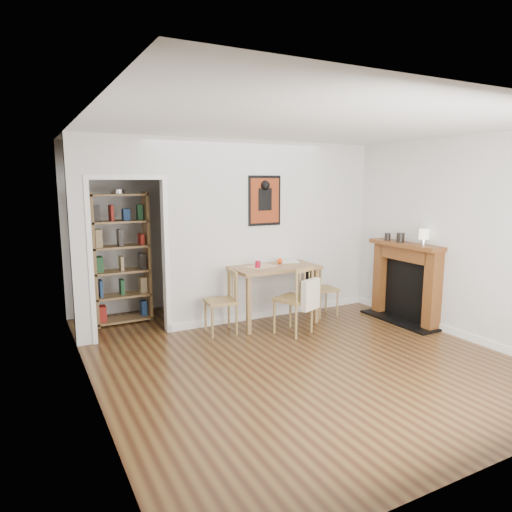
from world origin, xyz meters
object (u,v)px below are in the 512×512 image
ceramic_jar_b (388,237)px  fireplace (406,279)px  chair_left (221,302)px  chair_front (294,299)px  orange_fruit (280,261)px  dining_table (272,272)px  mantel_lamp (424,235)px  red_glass (258,264)px  notebook (289,262)px  ceramic_jar_a (401,238)px  bookshelf (121,259)px  chair_right (322,289)px

ceramic_jar_b → fireplace: bearing=-72.9°
chair_left → chair_front: size_ratio=0.93×
chair_front → orange_fruit: chair_front is taller
dining_table → mantel_lamp: 2.16m
red_glass → orange_fruit: (0.44, 0.14, -0.01)m
fireplace → mantel_lamp: size_ratio=5.59×
chair_front → notebook: bearing=63.9°
chair_left → red_glass: 0.75m
red_glass → mantel_lamp: mantel_lamp is taller
chair_left → ceramic_jar_b: ceramic_jar_b is taller
red_glass → mantel_lamp: bearing=-28.1°
chair_left → ceramic_jar_a: ceramic_jar_a is taller
bookshelf → red_glass: size_ratio=19.01×
notebook → fireplace: bearing=-34.5°
chair_left → notebook: chair_left is taller
dining_table → ceramic_jar_a: size_ratio=9.15×
chair_front → fireplace: fireplace is taller
chair_left → orange_fruit: orange_fruit is taller
red_glass → ceramic_jar_b: (1.93, -0.47, 0.33)m
bookshelf → mantel_lamp: size_ratio=8.41×
chair_front → bookshelf: bearing=140.4°
bookshelf → dining_table: bearing=-27.8°
dining_table → chair_left: chair_left is taller
bookshelf → fireplace: bearing=-26.9°
ceramic_jar_a → bookshelf: bearing=153.6°
chair_left → bookshelf: (-1.06, 1.12, 0.50)m
ceramic_jar_a → chair_front: bearing=173.3°
dining_table → red_glass: bearing=-166.5°
dining_table → chair_front: bearing=-89.4°
fireplace → red_glass: 2.19m
dining_table → fireplace: (1.76, -0.85, -0.12)m
fireplace → ceramic_jar_a: size_ratio=9.31×
chair_left → chair_front: 0.99m
red_glass → ceramic_jar_a: size_ratio=0.74×
chair_left → red_glass: (0.59, 0.04, 0.46)m
fireplace → orange_fruit: size_ratio=15.45×
bookshelf → notebook: (2.26, -0.89, -0.08)m
dining_table → ceramic_jar_b: ceramic_jar_b is taller
red_glass → chair_left: bearing=-175.8°
ceramic_jar_b → dining_table: bearing=162.1°
orange_fruit → mantel_lamp: (1.57, -1.22, 0.42)m
chair_front → notebook: size_ratio=3.32×
orange_fruit → notebook: (0.18, 0.04, -0.03)m
notebook → chair_left: bearing=-169.3°
ceramic_jar_b → chair_right: bearing=150.5°
dining_table → chair_left: 0.92m
fireplace → chair_left: bearing=164.2°
chair_right → ceramic_jar_b: ceramic_jar_b is taller
mantel_lamp → bookshelf: bearing=149.5°
bookshelf → ceramic_jar_a: bookshelf is taller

